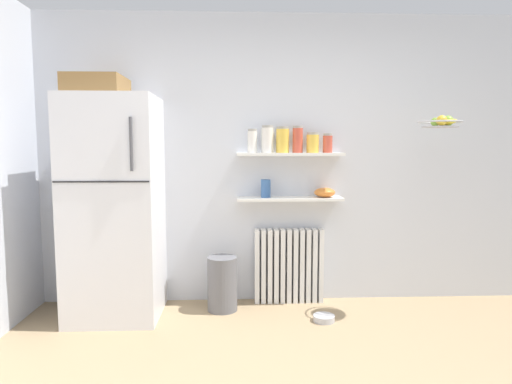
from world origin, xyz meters
TOP-DOWN VIEW (x-y plane):
  - ground_plane at (0.00, 0.50)m, footprint 7.04×7.04m
  - back_wall at (0.00, 2.05)m, footprint 7.04×0.10m
  - refrigerator at (-1.45, 1.66)m, footprint 0.73×0.72m
  - radiator at (0.04, 1.92)m, footprint 0.62×0.12m
  - wall_shelf_lower at (0.04, 1.89)m, footprint 0.94×0.22m
  - wall_shelf_upper at (0.04, 1.89)m, footprint 0.94×0.22m
  - storage_jar_0 at (-0.29, 1.89)m, footprint 0.08×0.08m
  - storage_jar_1 at (-0.16, 1.89)m, footprint 0.11×0.11m
  - storage_jar_2 at (-0.03, 1.89)m, footprint 0.11×0.11m
  - storage_jar_3 at (0.11, 1.89)m, footprint 0.09×0.09m
  - storage_jar_4 at (0.24, 1.89)m, footprint 0.11×0.11m
  - storage_jar_5 at (0.38, 1.89)m, footprint 0.08×0.08m
  - vase at (-0.17, 1.89)m, footprint 0.09×0.09m
  - shelf_bowl at (0.36, 1.89)m, footprint 0.19×0.19m
  - trash_bin at (-0.56, 1.73)m, footprint 0.26×0.26m
  - pet_food_bowl at (0.28, 1.44)m, footprint 0.18×0.18m
  - hanging_fruit_basket at (1.22, 1.50)m, footprint 0.35×0.35m

SIDE VIEW (x-z plane):
  - ground_plane at x=0.00m, z-range 0.00..0.00m
  - pet_food_bowl at x=0.28m, z-range 0.00..0.05m
  - trash_bin at x=-0.56m, z-range 0.00..0.47m
  - radiator at x=0.04m, z-range 0.00..0.68m
  - refrigerator at x=-1.45m, z-range -0.04..1.94m
  - wall_shelf_lower at x=0.04m, z-range 0.95..0.97m
  - shelf_bowl at x=0.36m, z-range 0.97..1.06m
  - vase at x=-0.17m, z-range 0.97..1.13m
  - back_wall at x=0.00m, z-range 0.00..2.60m
  - wall_shelf_upper at x=0.04m, z-range 1.34..1.37m
  - storage_jar_5 at x=0.38m, z-range 1.37..1.54m
  - storage_jar_4 at x=0.24m, z-range 1.37..1.54m
  - storage_jar_0 at x=-0.29m, z-range 1.37..1.57m
  - storage_jar_2 at x=-0.03m, z-range 1.37..1.59m
  - storage_jar_3 at x=0.11m, z-range 1.37..1.60m
  - storage_jar_1 at x=-0.16m, z-range 1.37..1.60m
  - hanging_fruit_basket at x=1.22m, z-range 1.57..1.66m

